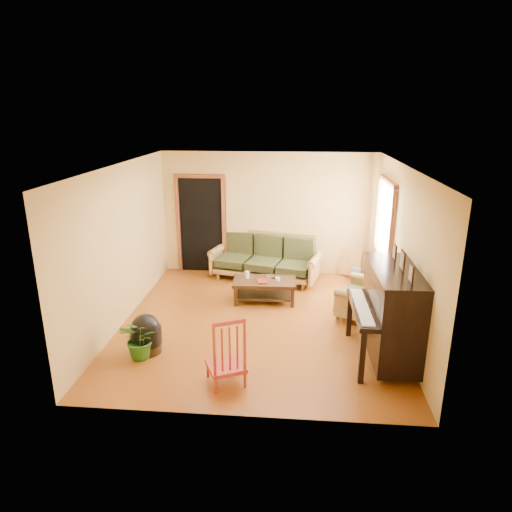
# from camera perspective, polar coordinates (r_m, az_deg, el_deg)

# --- Properties ---
(floor) EXTENTS (5.00, 5.00, 0.00)m
(floor) POSITION_cam_1_polar(r_m,az_deg,el_deg) (7.78, 0.30, -8.20)
(floor) COLOR #68310D
(floor) RESTS_ON ground
(doorway) EXTENTS (1.08, 0.16, 2.05)m
(doorway) POSITION_cam_1_polar(r_m,az_deg,el_deg) (9.95, -6.87, 3.81)
(doorway) COLOR black
(doorway) RESTS_ON floor
(window) EXTENTS (0.12, 1.36, 1.46)m
(window) POSITION_cam_1_polar(r_m,az_deg,el_deg) (8.64, 15.87, 4.35)
(window) COLOR white
(window) RESTS_ON right_wall
(sofa) EXTENTS (2.37, 1.46, 0.95)m
(sofa) POSITION_cam_1_polar(r_m,az_deg,el_deg) (9.47, 1.06, -0.25)
(sofa) COLOR olive
(sofa) RESTS_ON floor
(coffee_table) EXTENTS (1.17, 0.66, 0.42)m
(coffee_table) POSITION_cam_1_polar(r_m,az_deg,el_deg) (8.49, 1.07, -4.35)
(coffee_table) COLOR black
(coffee_table) RESTS_ON floor
(armchair) EXTENTS (1.17, 1.19, 0.92)m
(armchair) POSITION_cam_1_polar(r_m,az_deg,el_deg) (7.99, 13.19, -4.36)
(armchair) COLOR olive
(armchair) RESTS_ON floor
(piano) EXTENTS (0.93, 1.55, 1.36)m
(piano) POSITION_cam_1_polar(r_m,az_deg,el_deg) (6.70, 16.77, -7.08)
(piano) COLOR black
(piano) RESTS_ON floor
(footstool) EXTENTS (0.53, 0.53, 0.44)m
(footstool) POSITION_cam_1_polar(r_m,az_deg,el_deg) (6.98, -13.56, -9.93)
(footstool) COLOR black
(footstool) RESTS_ON floor
(red_chair) EXTENTS (0.62, 0.64, 0.97)m
(red_chair) POSITION_cam_1_polar(r_m,az_deg,el_deg) (5.98, -3.83, -11.53)
(red_chair) COLOR maroon
(red_chair) RESTS_ON floor
(leaning_frame) EXTENTS (0.49, 0.30, 0.64)m
(leaning_frame) POSITION_cam_1_polar(r_m,az_deg,el_deg) (9.93, 11.66, -0.69)
(leaning_frame) COLOR #C88F42
(leaning_frame) RESTS_ON floor
(ceramic_crock) EXTENTS (0.25, 0.25, 0.26)m
(ceramic_crock) POSITION_cam_1_polar(r_m,az_deg,el_deg) (9.81, 12.38, -2.15)
(ceramic_crock) COLOR #3650A3
(ceramic_crock) RESTS_ON floor
(potted_plant) EXTENTS (0.67, 0.62, 0.62)m
(potted_plant) POSITION_cam_1_polar(r_m,az_deg,el_deg) (6.80, -14.15, -9.95)
(potted_plant) COLOR #225B1A
(potted_plant) RESTS_ON floor
(book) EXTENTS (0.21, 0.26, 0.02)m
(book) POSITION_cam_1_polar(r_m,az_deg,el_deg) (8.32, 0.15, -3.20)
(book) COLOR maroon
(book) RESTS_ON coffee_table
(candle) EXTENTS (0.09, 0.09, 0.13)m
(candle) POSITION_cam_1_polar(r_m,az_deg,el_deg) (8.50, -1.11, -2.34)
(candle) COLOR white
(candle) RESTS_ON coffee_table
(glass_jar) EXTENTS (0.12, 0.12, 0.06)m
(glass_jar) POSITION_cam_1_polar(r_m,az_deg,el_deg) (8.39, 2.73, -2.90)
(glass_jar) COLOR white
(glass_jar) RESTS_ON coffee_table
(remote) EXTENTS (0.16, 0.05, 0.02)m
(remote) POSITION_cam_1_polar(r_m,az_deg,el_deg) (8.50, 2.48, -2.78)
(remote) COLOR black
(remote) RESTS_ON coffee_table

